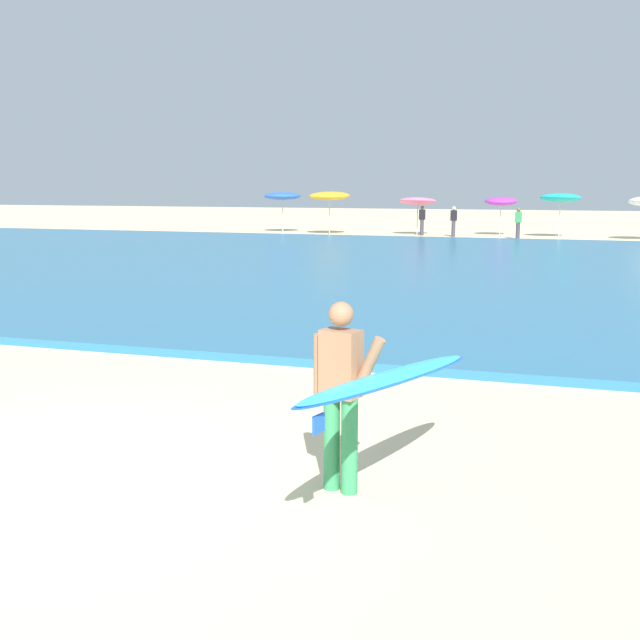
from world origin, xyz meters
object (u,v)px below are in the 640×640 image
Objects in this scene: surfer_with_board at (367,383)px; beach_umbrella_0 at (283,196)px; beach_umbrella_3 at (501,201)px; beach_umbrella_4 at (561,198)px; beachgoer_near_row_right at (422,220)px; beachgoer_near_row_mid at (518,222)px; beachgoer_near_row_left at (454,221)px; beach_umbrella_1 at (329,196)px; beach_umbrella_2 at (418,201)px.

beach_umbrella_0 is (-14.24, 35.87, 1.00)m from surfer_with_board.
beach_umbrella_3 reaches higher than surfer_with_board.
beach_umbrella_4 reaches higher than beachgoer_near_row_right.
beachgoer_near_row_mid is 5.37m from beachgoer_near_row_right.
beachgoer_near_row_left is 3.50m from beachgoer_near_row_mid.
beach_umbrella_4 is (3.04, -0.63, 0.21)m from beach_umbrella_3.
beachgoer_near_row_right is (5.03, 0.53, -1.24)m from beach_umbrella_1.
beachgoer_near_row_mid is (10.14, -1.10, -1.24)m from beach_umbrella_1.
beachgoer_near_row_left is at bearing 162.82° from beachgoer_near_row_mid.
beachgoer_near_row_left is at bearing -24.47° from beach_umbrella_2.
beach_umbrella_1 reaches higher than beach_umbrella_2.
beach_umbrella_0 reaches higher than beach_umbrella_2.
beach_umbrella_2 is 1.32× the size of beachgoer_near_row_right.
beachgoer_near_row_left is (6.80, -0.07, -1.24)m from beach_umbrella_1.
beach_umbrella_1 is (-11.16, 34.94, 1.04)m from surfer_with_board.
surfer_with_board is 36.69m from beach_umbrella_1.
beach_umbrella_0 is 0.98× the size of beach_umbrella_4.
beach_umbrella_3 is 3.01m from beachgoer_near_row_left.
beach_umbrella_0 is 12.13m from beach_umbrella_3.
beach_umbrella_1 is at bearing -169.17° from beach_umbrella_3.
beach_umbrella_1 is at bearing 107.71° from surfer_with_board.
beachgoer_near_row_mid and beachgoer_near_row_right have the same top height.
beach_umbrella_4 is at bearing 1.61° from beach_umbrella_2.
beach_umbrella_4 is 1.47× the size of beachgoer_near_row_left.
beach_umbrella_3 is (12.11, 0.79, -0.23)m from beach_umbrella_0.
beach_umbrella_3 is (9.02, 1.73, -0.27)m from beach_umbrella_1.
beach_umbrella_1 is at bearing -173.98° from beachgoer_near_row_right.
beachgoer_near_row_right is at bearing -2.83° from beach_umbrella_0.
beach_umbrella_4 is (7.36, 0.21, 0.21)m from beach_umbrella_2.
beach_umbrella_1 reaches higher than beachgoer_near_row_left.
beach_umbrella_2 is 5.88m from beachgoer_near_row_mid.
beach_umbrella_4 reaches higher than beach_umbrella_0.
beach_umbrella_1 is 10.28m from beachgoer_near_row_mid.
beachgoer_near_row_mid is at bearing -8.73° from beach_umbrella_0.
beach_umbrella_1 reaches higher than beach_umbrella_3.
beach_umbrella_0 is 1.44× the size of beachgoer_near_row_left.
beachgoer_near_row_left is at bearing -167.53° from beach_umbrella_4.
surfer_with_board is at bearing -80.20° from beachgoer_near_row_right.
beach_umbrella_4 is at bearing 48.92° from beachgoer_near_row_mid.
beach_umbrella_1 reaches higher than beachgoer_near_row_mid.
surfer_with_board is 1.30× the size of beach_umbrella_0.
beach_umbrella_1 reaches higher than surfer_with_board.
beach_umbrella_0 is at bearing 179.70° from beach_umbrella_2.
beachgoer_near_row_left is at bearing -0.55° from beach_umbrella_1.
beach_umbrella_0 is 15.15m from beach_umbrella_4.
beach_umbrella_4 is at bearing 4.62° from beachgoer_near_row_right.
beach_umbrella_2 reaches higher than beachgoer_near_row_left.
surfer_with_board is 1.86× the size of beachgoer_near_row_left.
beach_umbrella_3 is 4.28m from beachgoer_near_row_right.
beachgoer_near_row_right is at bearing -163.34° from beach_umbrella_3.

